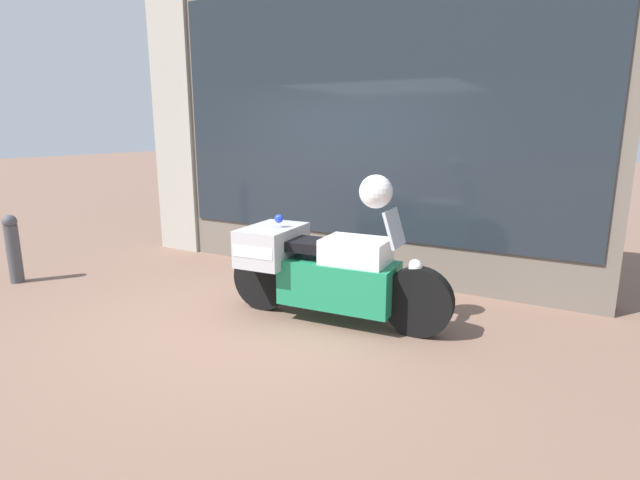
{
  "coord_description": "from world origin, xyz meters",
  "views": [
    {
      "loc": [
        2.98,
        -3.89,
        1.91
      ],
      "look_at": [
        0.3,
        0.81,
        0.69
      ],
      "focal_mm": 28.0,
      "sensor_mm": 36.0,
      "label": 1
    }
  ],
  "objects": [
    {
      "name": "window_display",
      "position": [
        0.3,
        2.03,
        0.47
      ],
      "size": [
        5.25,
        0.3,
        1.98
      ],
      "color": "slate",
      "rests_on": "ground"
    },
    {
      "name": "shop_building",
      "position": [
        -0.37,
        2.0,
        2.06
      ],
      "size": [
        6.45,
        0.55,
        4.1
      ],
      "color": "#6B6056",
      "rests_on": "ground"
    },
    {
      "name": "street_bollard",
      "position": [
        -3.35,
        -0.54,
        0.45
      ],
      "size": [
        0.17,
        0.17,
        0.87
      ],
      "color": "#47474C",
      "rests_on": "ground"
    },
    {
      "name": "ground_plane",
      "position": [
        0.0,
        0.0,
        0.0
      ],
      "size": [
        60.0,
        60.0,
        0.0
      ],
      "primitive_type": "plane",
      "color": "#7A5B4C"
    },
    {
      "name": "white_helmet",
      "position": [
        1.16,
        0.34,
        1.34
      ],
      "size": [
        0.31,
        0.31,
        0.31
      ],
      "primitive_type": "sphere",
      "color": "white",
      "rests_on": "paramedic_motorcycle"
    },
    {
      "name": "paramedic_motorcycle",
      "position": [
        0.6,
        0.3,
        0.53
      ],
      "size": [
        2.35,
        0.8,
        1.18
      ],
      "rotation": [
        0.0,
        0.0,
        0.07
      ],
      "color": "black",
      "rests_on": "ground"
    }
  ]
}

